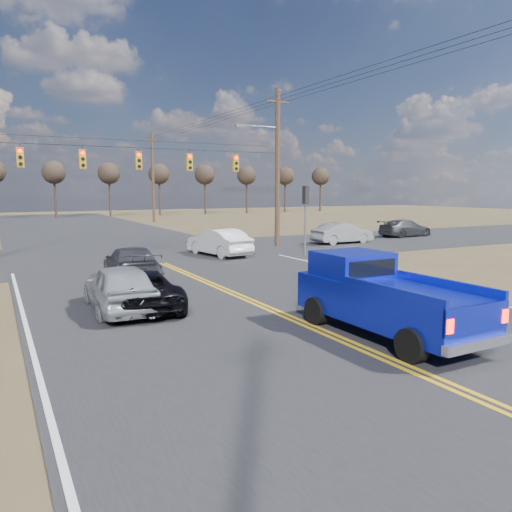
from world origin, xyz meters
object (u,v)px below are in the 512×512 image
silver_suv (120,287)px  black_suv (141,290)px  dgrey_car_queue (132,264)px  white_car_queue (219,242)px  pickup_truck (382,297)px  cross_car_east_near (342,233)px  cross_car_east_far (405,228)px

silver_suv → black_suv: size_ratio=0.99×
silver_suv → dgrey_car_queue: silver_suv is taller
white_car_queue → pickup_truck: bearing=72.1°
dgrey_car_queue → silver_suv: bearing=79.1°
dgrey_car_queue → cross_car_east_near: bearing=-149.0°
silver_suv → cross_car_east_near: 21.66m
pickup_truck → white_car_queue: bearing=80.3°
black_suv → dgrey_car_queue: dgrey_car_queue is taller
silver_suv → dgrey_car_queue: bearing=-105.8°
dgrey_car_queue → cross_car_east_near: cross_car_east_near is taller
cross_car_east_near → white_car_queue: bearing=99.0°
cross_car_east_near → black_suv: bearing=124.3°
pickup_truck → silver_suv: 7.80m
white_car_queue → silver_suv: bearing=43.9°
pickup_truck → dgrey_car_queue: bearing=108.7°
pickup_truck → dgrey_car_queue: (-3.77, 10.59, -0.28)m
white_car_queue → cross_car_east_far: size_ratio=0.99×
white_car_queue → cross_car_east_near: bearing=-178.9°
black_suv → cross_car_east_near: bearing=-139.3°
silver_suv → dgrey_car_queue: size_ratio=0.91×
black_suv → white_car_queue: bearing=-119.3°
dgrey_car_queue → cross_car_east_near: 17.87m
pickup_truck → silver_suv: size_ratio=1.23×
silver_suv → dgrey_car_queue: 5.17m
white_car_queue → cross_car_east_far: 17.91m
pickup_truck → dgrey_car_queue: 11.24m
black_suv → white_car_queue: (7.24, 10.47, 0.15)m
silver_suv → cross_car_east_near: size_ratio=1.00×
pickup_truck → silver_suv: (-5.35, 5.67, -0.23)m
black_suv → white_car_queue: white_car_queue is taller
cross_car_east_far → cross_car_east_near: bearing=99.1°
pickup_truck → white_car_queue: 16.29m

